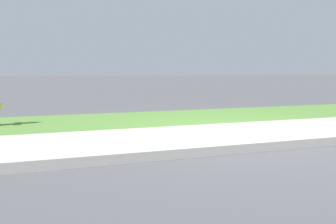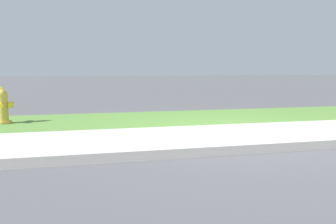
{
  "view_description": "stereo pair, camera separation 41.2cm",
  "coord_description": "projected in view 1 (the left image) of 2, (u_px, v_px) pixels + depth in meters",
  "views": [
    {
      "loc": [
        -2.74,
        -4.7,
        1.05
      ],
      "look_at": [
        -1.18,
        0.11,
        0.4
      ],
      "focal_mm": 35.0,
      "sensor_mm": 36.0,
      "label": 1
    },
    {
      "loc": [
        -2.34,
        -4.81,
        1.05
      ],
      "look_at": [
        -1.18,
        0.11,
        0.4
      ],
      "focal_mm": 35.0,
      "sensor_mm": 36.0,
      "label": 2
    }
  ],
  "objects": [
    {
      "name": "grass_verge",
      "position": [
        190.0,
        116.0,
        7.44
      ],
      "size": [
        18.0,
        2.31,
        0.01
      ],
      "primitive_type": "cube",
      "color": "#568438",
      "rests_on": "ground"
    },
    {
      "name": "street_curb",
      "position": [
        279.0,
        144.0,
        4.39
      ],
      "size": [
        18.0,
        0.16,
        0.12
      ],
      "primitive_type": "cube",
      "color": "#BCB7AD",
      "rests_on": "ground"
    },
    {
      "name": "sidewalk_pavement",
      "position": [
        238.0,
        134.0,
        5.41
      ],
      "size": [
        18.0,
        1.99,
        0.01
      ],
      "primitive_type": "cube",
      "color": "#BCB7AD",
      "rests_on": "ground"
    },
    {
      "name": "ground_plane",
      "position": [
        238.0,
        134.0,
        5.41
      ],
      "size": [
        120.0,
        120.0,
        0.0
      ],
      "primitive_type": "plane",
      "color": "#515154"
    }
  ]
}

